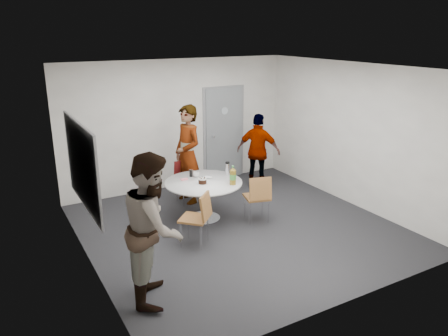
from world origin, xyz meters
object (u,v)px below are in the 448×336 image
door (224,134)px  person_main (188,154)px  chair_near_left (199,214)px  chair_far (185,177)px  chair_near_right (258,194)px  whiteboard (82,165)px  person_right (258,151)px  table (206,186)px  person_left (154,227)px

door → person_main: (-1.32, -0.93, -0.07)m
chair_near_left → chair_far: chair_near_left is taller
chair_near_right → chair_far: bearing=130.1°
whiteboard → person_right: 4.17m
whiteboard → table: (2.14, 0.41, -0.83)m
chair_near_left → chair_far: (0.58, 1.78, -0.03)m
chair_far → table: bearing=87.6°
whiteboard → table: 2.33m
door → table: 2.38m
chair_far → person_left: (-1.67, -2.73, 0.45)m
whiteboard → chair_near_left: 1.89m
person_left → door: bearing=-15.2°
chair_near_right → chair_far: (-0.70, 1.51, -0.02)m
door → table: door is taller
whiteboard → chair_near_left: (1.60, -0.43, -0.92)m
person_main → person_left: size_ratio=1.01×
person_right → person_left: bearing=88.5°
person_left → chair_near_left: bearing=-24.2°
table → chair_near_right: bearing=-38.1°
whiteboard → person_right: size_ratio=1.19×
table → chair_near_left: (-0.54, -0.84, -0.09)m
chair_near_left → person_left: size_ratio=0.45×
whiteboard → person_right: whiteboard is taller
whiteboard → chair_far: size_ratio=2.30×
person_main → person_left: 3.23m
table → chair_near_right: (0.74, -0.58, -0.10)m
chair_near_left → person_left: 1.50m
whiteboard → person_left: bearing=-69.7°
table → person_left: (-1.63, -1.79, 0.33)m
chair_far → person_left: person_left is taller
door → chair_near_left: 3.38m
chair_near_left → person_right: size_ratio=0.54×
person_right → person_main: bearing=49.7°
door → person_left: bearing=-129.8°
chair_near_right → person_right: 1.85m
chair_near_left → chair_far: size_ratio=1.05×
door → chair_far: (-1.38, -0.93, -0.52)m
whiteboard → chair_far: 2.73m
door → person_right: door is taller
chair_near_right → chair_far: 1.67m
chair_near_left → person_main: (0.64, 1.78, 0.43)m
door → chair_far: size_ratio=2.56×
chair_near_right → person_left: (-2.36, -1.22, 0.43)m
table → chair_near_left: bearing=-122.7°
door → whiteboard: bearing=-147.3°
door → chair_near_right: size_ratio=2.46×
whiteboard → table: size_ratio=1.39×
door → person_left: size_ratio=1.11×
whiteboard → person_main: whiteboard is taller
door → whiteboard: size_ratio=1.12×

